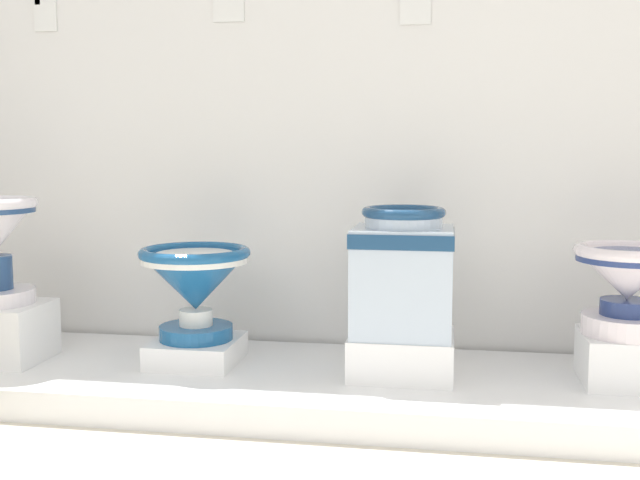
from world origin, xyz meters
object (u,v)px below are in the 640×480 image
Objects in this scene: plinth_block_leftmost at (402,354)px; info_placard_first at (45,13)px; plinth_block_pale_glazed at (624,359)px; info_placard_second at (228,4)px; info_placard_third at (415,4)px; plinth_block_tall_cobalt at (197,351)px; antique_toilet_leftmost at (403,268)px; antique_toilet_pale_glazed at (628,279)px; antique_toilet_tall_cobalt at (195,279)px.

plinth_block_leftmost is 2.04m from info_placard_first.
info_placard_second reaches higher than plinth_block_pale_glazed.
info_placard_third is at bearing 88.35° from plinth_block_leftmost.
info_placard_third is at bearing 25.58° from plinth_block_tall_cobalt.
info_placard_second is (-1.49, 0.37, 1.29)m from plinth_block_pale_glazed.
plinth_block_tall_cobalt is 0.77m from plinth_block_leftmost.
antique_toilet_leftmost is 3.19× the size of info_placard_second.
plinth_block_tall_cobalt is 0.89× the size of antique_toilet_pale_glazed.
plinth_block_leftmost is at bearing -1.67° from plinth_block_tall_cobalt.
info_placard_second is 0.75m from info_placard_third.
info_placard_second is at bearing 0.00° from info_placard_first.
plinth_block_tall_cobalt is at bearing -179.81° from plinth_block_pale_glazed.
plinth_block_tall_cobalt is at bearing -94.92° from info_placard_second.
antique_toilet_tall_cobalt is 0.77m from antique_toilet_leftmost.
antique_toilet_pale_glazed reaches higher than plinth_block_tall_cobalt.
info_placard_second is at bearing 166.12° from antique_toilet_pale_glazed.
antique_toilet_pale_glazed is at bearing -26.37° from info_placard_third.
info_placard_third is (0.78, 0.37, 1.30)m from plinth_block_tall_cobalt.
antique_toilet_tall_cobalt is 0.80m from plinth_block_leftmost.
plinth_block_leftmost is 2.42× the size of info_placard_third.
info_placard_third is (0.75, 0.00, -0.03)m from info_placard_second.
antique_toilet_pale_glazed reaches higher than antique_toilet_tall_cobalt.
plinth_block_leftmost is (0.77, -0.02, -0.24)m from antique_toilet_tall_cobalt.
antique_toilet_tall_cobalt reaches higher than plinth_block_tall_cobalt.
plinth_block_pale_glazed is at bearing -13.88° from info_placard_second.
plinth_block_tall_cobalt is at bearing -25.96° from info_placard_first.
plinth_block_pale_glazed is 2.00m from info_placard_second.
plinth_block_leftmost is at bearing -14.45° from info_placard_first.
info_placard_second is (0.80, 0.00, 0.01)m from info_placard_first.
info_placard_first is at bearing -180.00° from info_placard_third.
antique_toilet_leftmost reaches higher than antique_toilet_tall_cobalt.
antique_toilet_leftmost is 0.81m from plinth_block_pale_glazed.
info_placard_third is at bearing 88.35° from antique_toilet_leftmost.
antique_toilet_pale_glazed is 1.29m from info_placard_third.
plinth_block_leftmost is 1.34m from info_placard_third.
info_placard_first is 0.80m from info_placard_second.
info_placard_first is at bearing 154.04° from antique_toilet_tall_cobalt.
info_placard_first reaches higher than plinth_block_leftmost.
antique_toilet_leftmost is at bearing 0.00° from plinth_block_leftmost.
antique_toilet_leftmost is 1.24× the size of antique_toilet_pale_glazed.
info_placard_third reaches higher than antique_toilet_pale_glazed.
antique_toilet_tall_cobalt is 2.94× the size of info_placard_second.
info_placard_third is (1.54, 0.00, -0.02)m from info_placard_first.
antique_toilet_tall_cobalt is 1.14× the size of plinth_block_leftmost.
antique_toilet_pale_glazed is (0.75, 0.03, -0.02)m from antique_toilet_leftmost.
plinth_block_pale_glazed is 2.10× the size of info_placard_second.
plinth_block_pale_glazed is 2.64m from info_placard_first.
plinth_block_leftmost is 1.55m from info_placard_second.
plinth_block_pale_glazed is 1.94× the size of info_placard_first.
antique_toilet_tall_cobalt reaches higher than plinth_block_pale_glazed.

